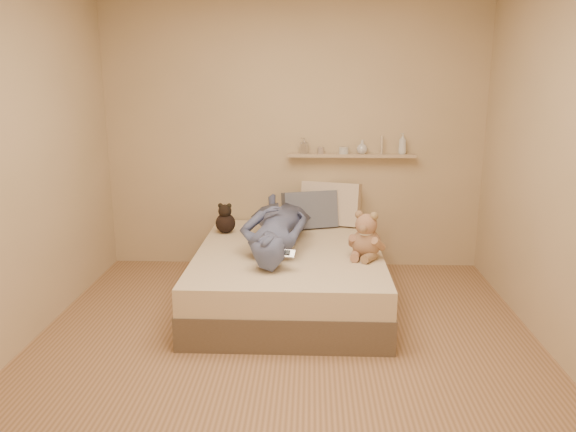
{
  "coord_description": "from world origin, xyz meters",
  "views": [
    {
      "loc": [
        0.17,
        -3.45,
        1.82
      ],
      "look_at": [
        0.0,
        0.65,
        0.8
      ],
      "focal_mm": 35.0,
      "sensor_mm": 36.0,
      "label": 1
    }
  ],
  "objects_px": {
    "teddy_bear": "(366,239)",
    "pillow_grey": "(310,210)",
    "person": "(277,225)",
    "game_console": "(285,253)",
    "bed": "(289,275)",
    "dark_plush": "(225,220)",
    "wall_shelf": "(351,155)",
    "pillow_cream": "(331,204)"
  },
  "relations": [
    {
      "from": "pillow_cream",
      "to": "pillow_grey",
      "type": "relative_size",
      "value": 1.1
    },
    {
      "from": "dark_plush",
      "to": "pillow_grey",
      "type": "height_order",
      "value": "pillow_grey"
    },
    {
      "from": "teddy_bear",
      "to": "wall_shelf",
      "type": "bearing_deg",
      "value": 92.57
    },
    {
      "from": "person",
      "to": "wall_shelf",
      "type": "bearing_deg",
      "value": -126.45
    },
    {
      "from": "teddy_bear",
      "to": "pillow_cream",
      "type": "xyz_separation_m",
      "value": [
        -0.24,
        1.03,
        0.05
      ]
    },
    {
      "from": "pillow_cream",
      "to": "wall_shelf",
      "type": "bearing_deg",
      "value": 22.57
    },
    {
      "from": "bed",
      "to": "pillow_cream",
      "type": "xyz_separation_m",
      "value": [
        0.36,
        0.83,
        0.43
      ]
    },
    {
      "from": "dark_plush",
      "to": "pillow_cream",
      "type": "bearing_deg",
      "value": 20.47
    },
    {
      "from": "dark_plush",
      "to": "person",
      "type": "bearing_deg",
      "value": -37.13
    },
    {
      "from": "teddy_bear",
      "to": "person",
      "type": "xyz_separation_m",
      "value": [
        -0.71,
        0.3,
        0.02
      ]
    },
    {
      "from": "bed",
      "to": "game_console",
      "type": "distance_m",
      "value": 0.64
    },
    {
      "from": "pillow_cream",
      "to": "dark_plush",
      "type": "bearing_deg",
      "value": -159.53
    },
    {
      "from": "person",
      "to": "pillow_grey",
      "type": "bearing_deg",
      "value": -112.04
    },
    {
      "from": "pillow_grey",
      "to": "dark_plush",
      "type": "bearing_deg",
      "value": -164.06
    },
    {
      "from": "teddy_bear",
      "to": "pillow_cream",
      "type": "distance_m",
      "value": 1.06
    },
    {
      "from": "teddy_bear",
      "to": "pillow_cream",
      "type": "height_order",
      "value": "pillow_cream"
    },
    {
      "from": "person",
      "to": "wall_shelf",
      "type": "distance_m",
      "value": 1.14
    },
    {
      "from": "bed",
      "to": "pillow_cream",
      "type": "bearing_deg",
      "value": 66.56
    },
    {
      "from": "teddy_bear",
      "to": "person",
      "type": "height_order",
      "value": "teddy_bear"
    },
    {
      "from": "teddy_bear",
      "to": "person",
      "type": "relative_size",
      "value": 0.25
    },
    {
      "from": "dark_plush",
      "to": "wall_shelf",
      "type": "bearing_deg",
      "value": 20.82
    },
    {
      "from": "dark_plush",
      "to": "wall_shelf",
      "type": "xyz_separation_m",
      "value": [
        1.15,
        0.44,
        0.53
      ]
    },
    {
      "from": "pillow_cream",
      "to": "pillow_grey",
      "type": "height_order",
      "value": "pillow_cream"
    },
    {
      "from": "person",
      "to": "teddy_bear",
      "type": "bearing_deg",
      "value": 159.76
    },
    {
      "from": "teddy_bear",
      "to": "person",
      "type": "distance_m",
      "value": 0.77
    },
    {
      "from": "bed",
      "to": "game_console",
      "type": "xyz_separation_m",
      "value": [
        -0.01,
        -0.53,
        0.36
      ]
    },
    {
      "from": "dark_plush",
      "to": "wall_shelf",
      "type": "distance_m",
      "value": 1.34
    },
    {
      "from": "teddy_bear",
      "to": "pillow_grey",
      "type": "relative_size",
      "value": 0.75
    },
    {
      "from": "bed",
      "to": "wall_shelf",
      "type": "xyz_separation_m",
      "value": [
        0.55,
        0.91,
        0.88
      ]
    },
    {
      "from": "teddy_bear",
      "to": "person",
      "type": "bearing_deg",
      "value": 156.85
    },
    {
      "from": "dark_plush",
      "to": "teddy_bear",
      "type": "bearing_deg",
      "value": -29.32
    },
    {
      "from": "game_console",
      "to": "pillow_cream",
      "type": "bearing_deg",
      "value": 74.59
    },
    {
      "from": "wall_shelf",
      "to": "bed",
      "type": "bearing_deg",
      "value": -121.18
    },
    {
      "from": "bed",
      "to": "dark_plush",
      "type": "relative_size",
      "value": 6.89
    },
    {
      "from": "teddy_bear",
      "to": "wall_shelf",
      "type": "height_order",
      "value": "wall_shelf"
    },
    {
      "from": "teddy_bear",
      "to": "dark_plush",
      "type": "distance_m",
      "value": 1.37
    },
    {
      "from": "person",
      "to": "game_console",
      "type": "bearing_deg",
      "value": 101.45
    },
    {
      "from": "pillow_cream",
      "to": "teddy_bear",
      "type": "bearing_deg",
      "value": -76.87
    },
    {
      "from": "teddy_bear",
      "to": "game_console",
      "type": "bearing_deg",
      "value": -151.76
    },
    {
      "from": "dark_plush",
      "to": "pillow_cream",
      "type": "height_order",
      "value": "pillow_cream"
    },
    {
      "from": "pillow_grey",
      "to": "wall_shelf",
      "type": "bearing_deg",
      "value": 29.5
    },
    {
      "from": "game_console",
      "to": "pillow_grey",
      "type": "bearing_deg",
      "value": 81.73
    }
  ]
}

